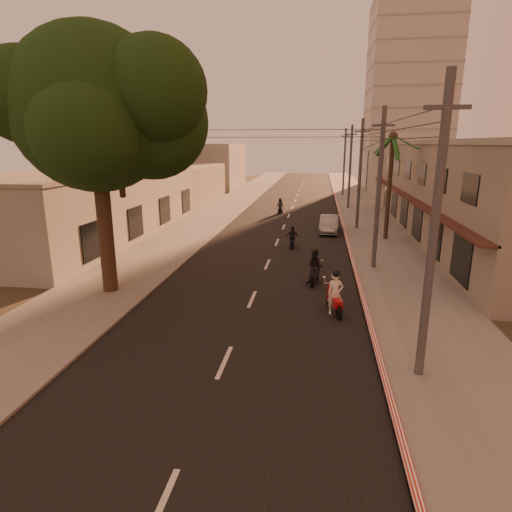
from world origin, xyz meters
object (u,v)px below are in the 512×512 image
object	(u,v)px
broadleaf_tree	(104,110)
scooter_far_a	(280,207)
palm_tree	(393,142)
scooter_red	(335,294)
scooter_mid_b	(292,238)
scooter_mid_a	(315,268)
parked_car	(329,224)

from	to	relation	value
broadleaf_tree	scooter_far_a	world-z (taller)	broadleaf_tree
palm_tree	scooter_red	xyz separation A→B (m)	(-4.25, -15.18, -6.27)
palm_tree	scooter_mid_b	distance (m)	10.02
scooter_red	scooter_mid_a	size ratio (longest dim) A/B	1.03
broadleaf_tree	scooter_far_a	bearing A→B (deg)	77.34
broadleaf_tree	palm_tree	bearing A→B (deg)	43.48
scooter_mid_a	scooter_mid_b	bearing A→B (deg)	111.51
scooter_red	scooter_mid_a	distance (m)	4.00
palm_tree	scooter_mid_a	distance (m)	13.90
palm_tree	parked_car	xyz separation A→B (m)	(-4.17, 2.24, -6.46)
broadleaf_tree	scooter_mid_b	xyz separation A→B (m)	(7.80, 10.30, -7.76)
scooter_mid_a	parked_car	distance (m)	13.57
palm_tree	scooter_far_a	bearing A→B (deg)	128.59
scooter_mid_b	scooter_far_a	bearing A→B (deg)	95.97
scooter_mid_b	scooter_far_a	size ratio (longest dim) A/B	0.97
scooter_red	scooter_far_a	distance (m)	26.85
scooter_mid_a	scooter_far_a	bearing A→B (deg)	108.99
scooter_red	scooter_mid_a	bearing A→B (deg)	87.76
scooter_far_a	parked_car	bearing A→B (deg)	-62.60
scooter_far_a	palm_tree	bearing A→B (deg)	-52.09
scooter_red	parked_car	size ratio (longest dim) A/B	0.46
palm_tree	scooter_mid_a	bearing A→B (deg)	-114.47
scooter_red	palm_tree	bearing A→B (deg)	59.31
broadleaf_tree	palm_tree	world-z (taller)	broadleaf_tree
parked_car	scooter_mid_b	bearing A→B (deg)	-111.85
palm_tree	scooter_mid_a	size ratio (longest dim) A/B	4.26
scooter_red	parked_car	distance (m)	17.43
broadleaf_tree	scooter_mid_b	size ratio (longest dim) A/B	7.41
palm_tree	scooter_mid_a	xyz separation A→B (m)	(-5.14, -11.29, -6.29)
scooter_mid_a	parked_car	bearing A→B (deg)	95.25
palm_tree	scooter_mid_a	world-z (taller)	palm_tree
palm_tree	parked_car	size ratio (longest dim) A/B	1.93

